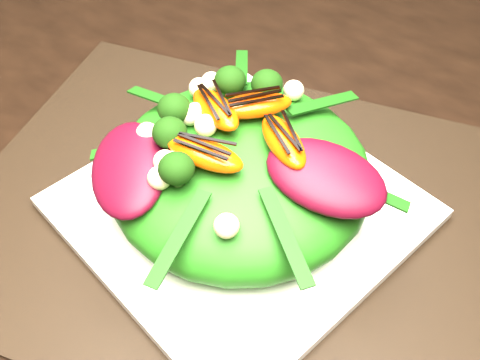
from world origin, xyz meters
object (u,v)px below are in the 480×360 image
Objects in this scene: plate_base at (240,208)px; orange_segment at (254,109)px; salad_bowl at (240,198)px; lettuce_mound at (240,172)px; placemat at (240,213)px.

orange_segment reaches higher than plate_base.
plate_base is at bearing 0.00° from salad_bowl.
lettuce_mound is at bearing -75.99° from orange_segment.
salad_bowl is 3.81× the size of orange_segment.
placemat is 0.10m from orange_segment.
plate_base is 1.22× the size of lettuce_mound.
placemat is 0.06m from lettuce_mound.
placemat is 0.02m from salad_bowl.
salad_bowl is 1.08× the size of lettuce_mound.
plate_base is (-0.00, -0.00, 0.01)m from placemat.
orange_segment is at bearing 104.01° from salad_bowl.
salad_bowl reaches higher than plate_base.
placemat is at bearing 26.57° from lettuce_mound.
lettuce_mound is at bearing -153.43° from placemat.
salad_bowl is at bearing -153.43° from placemat.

